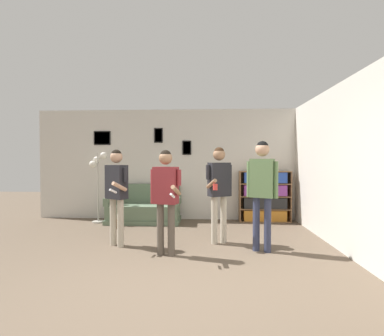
{
  "coord_description": "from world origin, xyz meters",
  "views": [
    {
      "loc": [
        0.46,
        -3.3,
        1.46
      ],
      "look_at": [
        0.18,
        2.02,
        1.32
      ],
      "focal_mm": 28.0,
      "sensor_mm": 36.0,
      "label": 1
    }
  ],
  "objects_px": {
    "bookshelf": "(265,196)",
    "person_player_foreground_left": "(116,187)",
    "couch": "(144,210)",
    "person_spectator_near_bookshelf": "(262,183)",
    "person_player_foreground_center": "(166,191)",
    "person_watcher_holding_cup": "(219,184)",
    "drinking_cup": "(257,169)",
    "floor_lamp": "(98,170)",
    "bottle_on_floor": "(116,224)"
  },
  "relations": [
    {
      "from": "bookshelf",
      "to": "person_player_foreground_left",
      "type": "relative_size",
      "value": 0.73
    },
    {
      "from": "couch",
      "to": "person_spectator_near_bookshelf",
      "type": "bearing_deg",
      "value": -42.54
    },
    {
      "from": "person_player_foreground_center",
      "to": "person_watcher_holding_cup",
      "type": "bearing_deg",
      "value": 40.33
    },
    {
      "from": "person_player_foreground_center",
      "to": "person_spectator_near_bookshelf",
      "type": "relative_size",
      "value": 0.92
    },
    {
      "from": "couch",
      "to": "person_watcher_holding_cup",
      "type": "bearing_deg",
      "value": -45.57
    },
    {
      "from": "person_player_foreground_left",
      "to": "person_watcher_holding_cup",
      "type": "height_order",
      "value": "person_watcher_holding_cup"
    },
    {
      "from": "person_player_foreground_center",
      "to": "drinking_cup",
      "type": "distance_m",
      "value": 3.2
    },
    {
      "from": "bookshelf",
      "to": "floor_lamp",
      "type": "height_order",
      "value": "floor_lamp"
    },
    {
      "from": "person_watcher_holding_cup",
      "to": "drinking_cup",
      "type": "height_order",
      "value": "person_watcher_holding_cup"
    },
    {
      "from": "floor_lamp",
      "to": "person_watcher_holding_cup",
      "type": "relative_size",
      "value": 0.98
    },
    {
      "from": "floor_lamp",
      "to": "bottle_on_floor",
      "type": "height_order",
      "value": "floor_lamp"
    },
    {
      "from": "floor_lamp",
      "to": "person_player_foreground_left",
      "type": "distance_m",
      "value": 2.14
    },
    {
      "from": "couch",
      "to": "bottle_on_floor",
      "type": "distance_m",
      "value": 0.88
    },
    {
      "from": "couch",
      "to": "drinking_cup",
      "type": "bearing_deg",
      "value": 4.27
    },
    {
      "from": "floor_lamp",
      "to": "drinking_cup",
      "type": "xyz_separation_m",
      "value": [
        3.72,
        0.3,
        0.03
      ]
    },
    {
      "from": "couch",
      "to": "person_spectator_near_bookshelf",
      "type": "height_order",
      "value": "person_spectator_near_bookshelf"
    },
    {
      "from": "couch",
      "to": "bookshelf",
      "type": "distance_m",
      "value": 2.86
    },
    {
      "from": "couch",
      "to": "person_spectator_near_bookshelf",
      "type": "distance_m",
      "value": 3.29
    },
    {
      "from": "floor_lamp",
      "to": "drinking_cup",
      "type": "relative_size",
      "value": 18.04
    },
    {
      "from": "person_player_foreground_left",
      "to": "drinking_cup",
      "type": "height_order",
      "value": "person_player_foreground_left"
    },
    {
      "from": "floor_lamp",
      "to": "drinking_cup",
      "type": "bearing_deg",
      "value": 4.63
    },
    {
      "from": "person_player_foreground_left",
      "to": "person_player_foreground_center",
      "type": "height_order",
      "value": "person_player_foreground_left"
    },
    {
      "from": "couch",
      "to": "person_spectator_near_bookshelf",
      "type": "relative_size",
      "value": 0.96
    },
    {
      "from": "bookshelf",
      "to": "person_player_foreground_left",
      "type": "bearing_deg",
      "value": -143.07
    },
    {
      "from": "person_spectator_near_bookshelf",
      "to": "bookshelf",
      "type": "bearing_deg",
      "value": 78.35
    },
    {
      "from": "drinking_cup",
      "to": "bookshelf",
      "type": "bearing_deg",
      "value": -0.04
    },
    {
      "from": "bookshelf",
      "to": "person_spectator_near_bookshelf",
      "type": "distance_m",
      "value": 2.46
    },
    {
      "from": "person_spectator_near_bookshelf",
      "to": "couch",
      "type": "bearing_deg",
      "value": 137.46
    },
    {
      "from": "floor_lamp",
      "to": "person_watcher_holding_cup",
      "type": "distance_m",
      "value": 3.2
    },
    {
      "from": "person_watcher_holding_cup",
      "to": "person_spectator_near_bookshelf",
      "type": "height_order",
      "value": "person_spectator_near_bookshelf"
    },
    {
      "from": "couch",
      "to": "bookshelf",
      "type": "xyz_separation_m",
      "value": [
        2.84,
        0.2,
        0.31
      ]
    },
    {
      "from": "floor_lamp",
      "to": "person_player_foreground_center",
      "type": "bearing_deg",
      "value": -50.52
    },
    {
      "from": "bookshelf",
      "to": "person_player_foreground_center",
      "type": "xyz_separation_m",
      "value": [
        -1.99,
        -2.63,
        0.39
      ]
    },
    {
      "from": "floor_lamp",
      "to": "person_player_foreground_left",
      "type": "bearing_deg",
      "value": -61.47
    },
    {
      "from": "floor_lamp",
      "to": "bottle_on_floor",
      "type": "distance_m",
      "value": 1.41
    },
    {
      "from": "person_player_foreground_left",
      "to": "drinking_cup",
      "type": "distance_m",
      "value": 3.47
    },
    {
      "from": "bookshelf",
      "to": "person_watcher_holding_cup",
      "type": "xyz_separation_m",
      "value": [
        -1.15,
        -1.92,
        0.44
      ]
    },
    {
      "from": "couch",
      "to": "bookshelf",
      "type": "height_order",
      "value": "bookshelf"
    },
    {
      "from": "person_spectator_near_bookshelf",
      "to": "bottle_on_floor",
      "type": "distance_m",
      "value": 3.3
    },
    {
      "from": "person_spectator_near_bookshelf",
      "to": "drinking_cup",
      "type": "height_order",
      "value": "person_spectator_near_bookshelf"
    },
    {
      "from": "floor_lamp",
      "to": "bookshelf",
      "type": "bearing_deg",
      "value": 4.4
    },
    {
      "from": "person_player_foreground_center",
      "to": "drinking_cup",
      "type": "bearing_deg",
      "value": 55.67
    },
    {
      "from": "couch",
      "to": "person_player_foreground_left",
      "type": "bearing_deg",
      "value": -91.54
    },
    {
      "from": "bookshelf",
      "to": "person_player_foreground_left",
      "type": "xyz_separation_m",
      "value": [
        -2.89,
        -2.17,
        0.4
      ]
    },
    {
      "from": "person_player_foreground_left",
      "to": "bottle_on_floor",
      "type": "xyz_separation_m",
      "value": [
        -0.4,
        1.25,
        -0.89
      ]
    },
    {
      "from": "couch",
      "to": "person_player_foreground_left",
      "type": "distance_m",
      "value": 2.1
    },
    {
      "from": "person_spectator_near_bookshelf",
      "to": "floor_lamp",
      "type": "bearing_deg",
      "value": 149.02
    },
    {
      "from": "bookshelf",
      "to": "person_player_foreground_center",
      "type": "bearing_deg",
      "value": -127.07
    },
    {
      "from": "floor_lamp",
      "to": "person_player_foreground_center",
      "type": "relative_size",
      "value": 1.02
    },
    {
      "from": "person_player_foreground_left",
      "to": "bottle_on_floor",
      "type": "distance_m",
      "value": 1.59
    }
  ]
}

